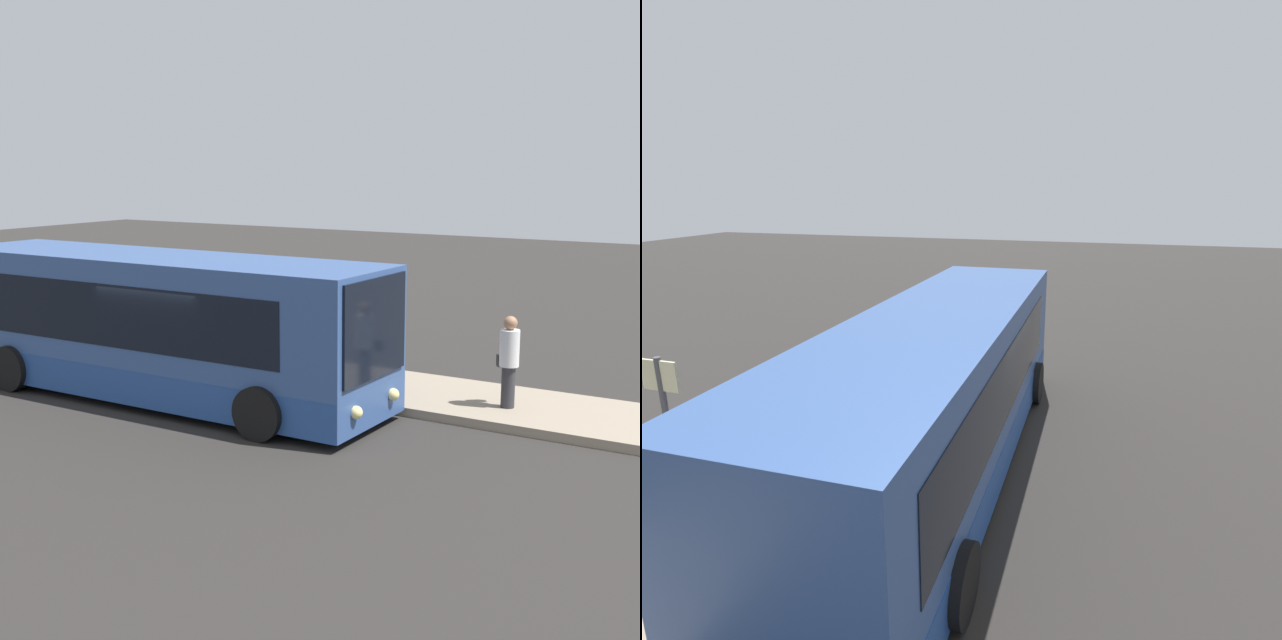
{
  "view_description": "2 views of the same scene",
  "coord_description": "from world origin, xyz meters",
  "views": [
    {
      "loc": [
        11.58,
        -13.51,
        4.99
      ],
      "look_at": [
        2.75,
        0.81,
        1.91
      ],
      "focal_mm": 50.0,
      "sensor_mm": 36.0,
      "label": 1
    },
    {
      "loc": [
        -8.71,
        -2.47,
        5.1
      ],
      "look_at": [
        2.75,
        0.81,
        1.91
      ],
      "focal_mm": 28.0,
      "sensor_mm": 36.0,
      "label": 2
    }
  ],
  "objects": [
    {
      "name": "bus_lead",
      "position": [
        -0.85,
        0.21,
        1.49
      ],
      "size": [
        10.29,
        2.86,
        3.0
      ],
      "color": "#33518C",
      "rests_on": "ground"
    },
    {
      "name": "suitcase",
      "position": [
        2.38,
        2.61,
        0.56
      ],
      "size": [
        0.39,
        0.26,
        0.99
      ],
      "color": "#598C59",
      "rests_on": "platform"
    },
    {
      "name": "passenger_boarding",
      "position": [
        2.33,
        3.13,
        1.09
      ],
      "size": [
        0.52,
        0.52,
        1.69
      ],
      "rotation": [
        0.0,
        0.0,
        1.91
      ],
      "color": "#2D2D33",
      "rests_on": "platform"
    },
    {
      "name": "platform",
      "position": [
        0.0,
        2.99,
        0.09
      ],
      "size": [
        20.0,
        2.77,
        0.18
      ],
      "color": "gray",
      "rests_on": "ground"
    },
    {
      "name": "sign_post",
      "position": [
        -3.26,
        3.78,
        1.74
      ],
      "size": [
        0.1,
        0.65,
        2.48
      ],
      "color": "#4C4C51",
      "rests_on": "platform"
    },
    {
      "name": "ground",
      "position": [
        0.0,
        0.0,
        0.0
      ],
      "size": [
        80.0,
        80.0,
        0.0
      ],
      "primitive_type": "plane",
      "color": "#2B2826"
    },
    {
      "name": "passenger_waiting",
      "position": [
        0.3,
        2.95,
        1.1
      ],
      "size": [
        0.46,
        0.61,
        1.7
      ],
      "rotation": [
        0.0,
        0.0,
        2.87
      ],
      "color": "#6B604C",
      "rests_on": "platform"
    },
    {
      "name": "passenger_with_bags",
      "position": [
        5.88,
        2.7,
        1.17
      ],
      "size": [
        0.6,
        0.64,
        1.81
      ],
      "rotation": [
        0.0,
        0.0,
        0.67
      ],
      "color": "#2D2D33",
      "rests_on": "platform"
    }
  ]
}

